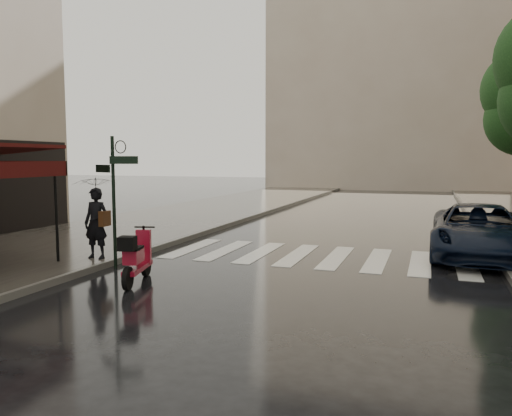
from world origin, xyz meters
The scene contains 10 objects.
ground centered at (0.00, 0.00, 0.00)m, with size 120.00×120.00×0.00m, color black.
sidewalk_near centered at (-4.50, 12.00, 0.06)m, with size 6.00×60.00×0.12m, color #38332D.
curb_near centered at (-1.45, 12.00, 0.07)m, with size 0.12×60.00×0.16m, color #595651.
curb_far centered at (7.45, 12.00, 0.07)m, with size 0.12×60.00×0.16m, color #595651.
crosswalk centered at (2.98, 6.00, 0.01)m, with size 7.85×3.20×0.01m.
signpost centered at (-1.19, 3.00, 1.83)m, with size 1.17×0.29×3.10m.
backdrop_building centered at (3.00, 38.00, 10.00)m, with size 22.00×6.00×20.00m, color #BDA790.
pedestrian_with_umbrella centered at (-2.00, 3.38, 1.78)m, with size 1.06×1.08×2.50m.
scooter centered at (0.07, 1.92, 0.52)m, with size 0.70×1.66×1.11m.
parked_car centered at (7.00, 7.30, 0.69)m, with size 2.31×5.00×1.39m, color black.
Camera 1 is at (5.76, -6.84, 2.57)m, focal length 35.00 mm.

